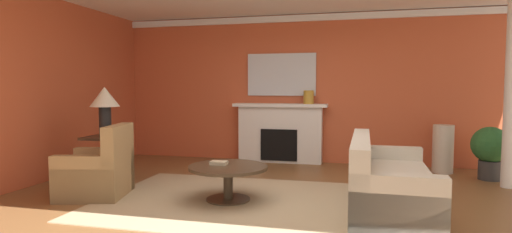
% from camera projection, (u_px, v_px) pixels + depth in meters
% --- Properties ---
extents(ground_plane, '(9.32, 9.32, 0.00)m').
position_uv_depth(ground_plane, '(273.00, 201.00, 5.17)').
color(ground_plane, brown).
extents(wall_fireplace, '(7.77, 0.12, 2.83)m').
position_uv_depth(wall_fireplace, '(303.00, 89.00, 7.89)').
color(wall_fireplace, '#C65633').
rests_on(wall_fireplace, ground_plane).
extents(wall_window, '(0.12, 6.30, 2.83)m').
position_uv_depth(wall_window, '(44.00, 89.00, 6.23)').
color(wall_window, '#C65633').
rests_on(wall_window, ground_plane).
extents(crown_moulding, '(7.77, 0.08, 0.12)m').
position_uv_depth(crown_moulding, '(303.00, 18.00, 7.72)').
color(crown_moulding, white).
extents(area_rug, '(3.21, 2.55, 0.01)m').
position_uv_depth(area_rug, '(228.00, 200.00, 5.18)').
color(area_rug, tan).
rests_on(area_rug, ground_plane).
extents(fireplace, '(1.80, 0.35, 1.13)m').
position_uv_depth(fireplace, '(280.00, 134.00, 7.84)').
color(fireplace, white).
rests_on(fireplace, ground_plane).
extents(mantel_mirror, '(1.33, 0.04, 0.81)m').
position_uv_depth(mantel_mirror, '(281.00, 75.00, 7.88)').
color(mantel_mirror, silver).
extents(sofa, '(0.94, 2.12, 0.85)m').
position_uv_depth(sofa, '(387.00, 185.00, 4.78)').
color(sofa, beige).
rests_on(sofa, ground_plane).
extents(armchair_near_window, '(0.96, 0.96, 0.95)m').
position_uv_depth(armchair_near_window, '(98.00, 173.00, 5.37)').
color(armchair_near_window, '#9E7A4C').
rests_on(armchair_near_window, ground_plane).
extents(coffee_table, '(1.00, 1.00, 0.45)m').
position_uv_depth(coffee_table, '(228.00, 175.00, 5.15)').
color(coffee_table, '#3D2D1E').
rests_on(coffee_table, ground_plane).
extents(side_table, '(0.56, 0.56, 0.70)m').
position_uv_depth(side_table, '(106.00, 156.00, 6.22)').
color(side_table, '#3D2D1E').
rests_on(side_table, ground_plane).
extents(table_lamp, '(0.44, 0.44, 0.75)m').
position_uv_depth(table_lamp, '(105.00, 102.00, 6.16)').
color(table_lamp, black).
rests_on(table_lamp, side_table).
extents(vase_mantel_right, '(0.19, 0.19, 0.25)m').
position_uv_depth(vase_mantel_right, '(309.00, 97.00, 7.61)').
color(vase_mantel_right, '#B7892D').
rests_on(vase_mantel_right, fireplace).
extents(vase_tall_corner, '(0.34, 0.34, 0.81)m').
position_uv_depth(vase_tall_corner, '(443.00, 149.00, 6.88)').
color(vase_tall_corner, beige).
rests_on(vase_tall_corner, ground_plane).
extents(book_red_cover, '(0.21, 0.15, 0.04)m').
position_uv_depth(book_red_cover, '(219.00, 163.00, 5.23)').
color(book_red_cover, tan).
rests_on(book_red_cover, coffee_table).
extents(potted_plant, '(0.56, 0.56, 0.83)m').
position_uv_depth(potted_plant, '(490.00, 148.00, 6.33)').
color(potted_plant, '#333333').
rests_on(potted_plant, ground_plane).
extents(column_white, '(0.20, 0.20, 2.83)m').
position_uv_depth(column_white, '(512.00, 89.00, 5.78)').
color(column_white, white).
rests_on(column_white, ground_plane).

